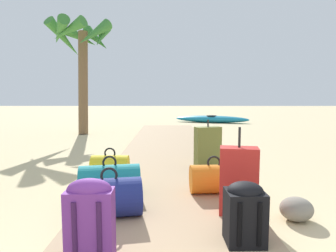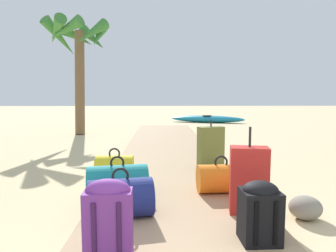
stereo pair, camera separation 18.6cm
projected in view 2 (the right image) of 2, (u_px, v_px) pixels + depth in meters
ground_plane at (170, 167)px, 5.11m from camera, size 60.00×60.00×0.00m
boardwalk at (168, 153)px, 6.17m from camera, size 1.84×10.64×0.08m
suitcase_olive at (211, 146)px, 4.82m from camera, size 0.45×0.30×0.77m
duffel_bag_yellow at (115, 166)px, 4.20m from camera, size 0.53×0.31×0.42m
backpack_black at (260, 210)px, 2.31m from camera, size 0.30×0.28×0.49m
duffel_bag_teal at (118, 181)px, 3.38m from camera, size 0.74×0.48×0.47m
backpack_purple at (108, 219)px, 2.03m from camera, size 0.33×0.20×0.59m
suitcase_red at (249, 180)px, 2.89m from camera, size 0.39×0.26×0.86m
duffel_bag_navy at (121, 198)px, 2.80m from camera, size 0.67×0.48×0.48m
duffel_bag_orange at (221, 178)px, 3.51m from camera, size 0.57×0.36×0.45m
palm_tree_far_left at (78, 45)px, 9.22m from camera, size 2.20×2.09×3.69m
kayak at (207, 119)px, 13.55m from camera, size 3.40×1.67×0.33m
rock_right_near at (305, 208)px, 2.95m from camera, size 0.41×0.39×0.23m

